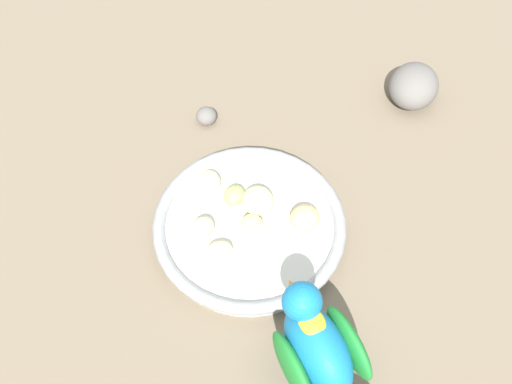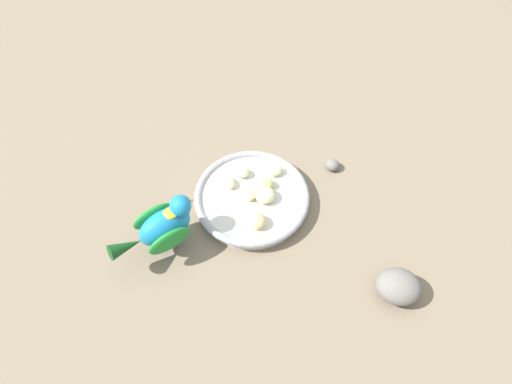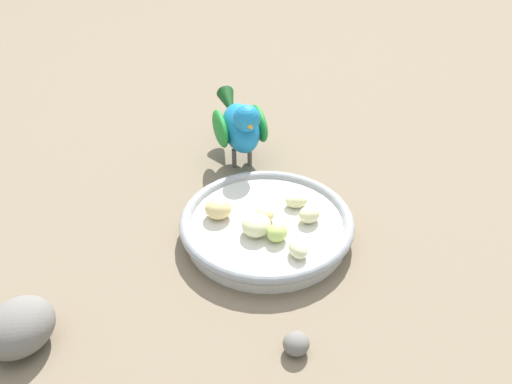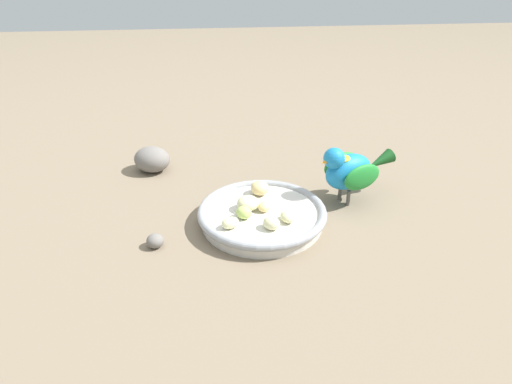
# 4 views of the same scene
# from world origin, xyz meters

# --- Properties ---
(ground_plane) EXTENTS (4.00, 4.00, 0.00)m
(ground_plane) POSITION_xyz_m (0.00, 0.00, 0.00)
(ground_plane) COLOR #756651
(feeding_bowl) EXTENTS (0.23, 0.23, 0.03)m
(feeding_bowl) POSITION_xyz_m (0.01, 0.01, 0.02)
(feeding_bowl) COLOR beige
(feeding_bowl) RESTS_ON ground_plane
(apple_piece_0) EXTENTS (0.04, 0.04, 0.03)m
(apple_piece_0) POSITION_xyz_m (0.02, 0.03, 0.04)
(apple_piece_0) COLOR beige
(apple_piece_0) RESTS_ON feeding_bowl
(apple_piece_1) EXTENTS (0.04, 0.04, 0.03)m
(apple_piece_1) POSITION_xyz_m (0.07, 0.01, 0.04)
(apple_piece_1) COLOR #E5C67F
(apple_piece_1) RESTS_ON feeding_bowl
(apple_piece_2) EXTENTS (0.03, 0.03, 0.02)m
(apple_piece_2) POSITION_xyz_m (0.01, 0.01, 0.03)
(apple_piece_2) COLOR #E5C67F
(apple_piece_2) RESTS_ON feeding_bowl
(apple_piece_3) EXTENTS (0.03, 0.04, 0.02)m
(apple_piece_3) POSITION_xyz_m (-0.04, 0.07, 0.03)
(apple_piece_3) COLOR beige
(apple_piece_3) RESTS_ON feeding_bowl
(apple_piece_4) EXTENTS (0.04, 0.03, 0.02)m
(apple_piece_4) POSITION_xyz_m (-0.03, -0.03, 0.03)
(apple_piece_4) COLOR beige
(apple_piece_4) RESTS_ON feeding_bowl
(apple_piece_5) EXTENTS (0.04, 0.04, 0.02)m
(apple_piece_5) POSITION_xyz_m (-0.01, 0.04, 0.03)
(apple_piece_5) COLOR #B2CC66
(apple_piece_5) RESTS_ON feeding_bowl
(apple_piece_6) EXTENTS (0.04, 0.04, 0.02)m
(apple_piece_6) POSITION_xyz_m (-0.05, -0.00, 0.03)
(apple_piece_6) COLOR beige
(apple_piece_6) RESTS_ON feeding_bowl
(parrot) EXTENTS (0.10, 0.16, 0.12)m
(parrot) POSITION_xyz_m (0.07, -0.16, 0.07)
(parrot) COLOR #59544C
(parrot) RESTS_ON ground_plane
(rock_large) EXTENTS (0.09, 0.10, 0.05)m
(rock_large) POSITION_xyz_m (0.24, 0.22, 0.03)
(rock_large) COLOR slate
(rock_large) RESTS_ON ground_plane
(pebble_0) EXTENTS (0.04, 0.04, 0.02)m
(pebble_0) POSITION_xyz_m (-0.04, 0.19, 0.01)
(pebble_0) COLOR slate
(pebble_0) RESTS_ON ground_plane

